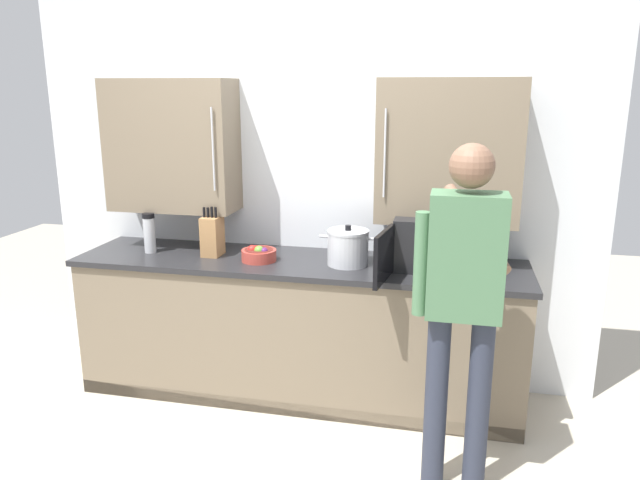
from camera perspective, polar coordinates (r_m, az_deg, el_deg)
The scene contains 9 objects.
ground_plane at distance 3.31m, azimuth -6.13°, elevation -21.49°, with size 9.77×9.77×0.00m, color #B7AD99.
back_wall_tiled at distance 3.86m, azimuth -1.05°, elevation 7.21°, with size 3.71×0.44×2.80m.
counter_unit at distance 3.83m, azimuth -2.06°, elevation -8.42°, with size 2.79×0.65×0.90m.
microwave_oven at distance 3.56m, azimuth 10.75°, elevation -0.20°, with size 0.56×0.74×0.31m.
stock_pot at distance 3.57m, azimuth 2.68°, elevation -0.70°, with size 0.35×0.25×0.24m.
fruit_bowl at distance 3.68m, azimuth -5.89°, elevation -1.33°, with size 0.21×0.21×0.10m.
knife_block at distance 3.82m, azimuth -10.25°, elevation 0.41°, with size 0.11×0.15×0.32m.
thermos_flask at distance 3.98m, azimuth -15.99°, elevation 0.68°, with size 0.08×0.08×0.26m.
person_figure at distance 2.84m, azimuth 13.49°, elevation -4.79°, with size 0.44×0.59×1.70m.
Camera 1 is at (0.90, -2.53, 1.93)m, focal length 33.49 mm.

